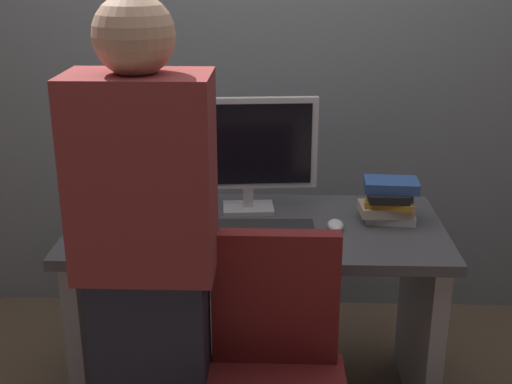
{
  "coord_description": "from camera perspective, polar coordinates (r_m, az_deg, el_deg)",
  "views": [
    {
      "loc": [
        0.08,
        -2.37,
        1.74
      ],
      "look_at": [
        0.0,
        -0.05,
        0.91
      ],
      "focal_mm": 47.49,
      "sensor_mm": 36.0,
      "label": 1
    }
  ],
  "objects": [
    {
      "name": "wall_back",
      "position": [
        3.21,
        0.53,
        15.44
      ],
      "size": [
        6.4,
        0.1,
        3.0
      ],
      "primitive_type": "cube",
      "color": "gray",
      "rests_on": "ground"
    },
    {
      "name": "cup_near_keyboard",
      "position": [
        2.54,
        -10.08,
        -2.11
      ],
      "size": [
        0.07,
        0.07,
        0.1
      ],
      "primitive_type": "cylinder",
      "color": "#3372B2",
      "rests_on": "desk"
    },
    {
      "name": "cup_by_monitor",
      "position": [
        2.75,
        -9.79,
        -0.55
      ],
      "size": [
        0.08,
        0.08,
        0.09
      ],
      "primitive_type": "cylinder",
      "color": "#D84C3F",
      "rests_on": "desk"
    },
    {
      "name": "person_at_desk",
      "position": [
        2.03,
        -9.08,
        -6.77
      ],
      "size": [
        0.4,
        0.24,
        1.64
      ],
      "color": "#262838",
      "rests_on": "ground"
    },
    {
      "name": "keyboard",
      "position": [
        2.51,
        -0.11,
        -3.03
      ],
      "size": [
        0.43,
        0.14,
        0.02
      ],
      "primitive_type": "cube",
      "rotation": [
        0.0,
        0.0,
        0.03
      ],
      "color": "#262626",
      "rests_on": "desk"
    },
    {
      "name": "mouse",
      "position": [
        2.53,
        6.71,
        -2.81
      ],
      "size": [
        0.06,
        0.1,
        0.03
      ],
      "primitive_type": "ellipsoid",
      "color": "white",
      "rests_on": "desk"
    },
    {
      "name": "book_stack",
      "position": [
        2.62,
        11.13,
        -0.69
      ],
      "size": [
        0.22,
        0.19,
        0.16
      ],
      "color": "white",
      "rests_on": "desk"
    },
    {
      "name": "monitor",
      "position": [
        2.63,
        -0.68,
        3.7
      ],
      "size": [
        0.54,
        0.16,
        0.46
      ],
      "color": "silver",
      "rests_on": "desk"
    },
    {
      "name": "desk",
      "position": [
        2.67,
        0.04,
        -7.49
      ],
      "size": [
        1.41,
        0.68,
        0.76
      ],
      "color": "#4C4C51",
      "rests_on": "ground"
    }
  ]
}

